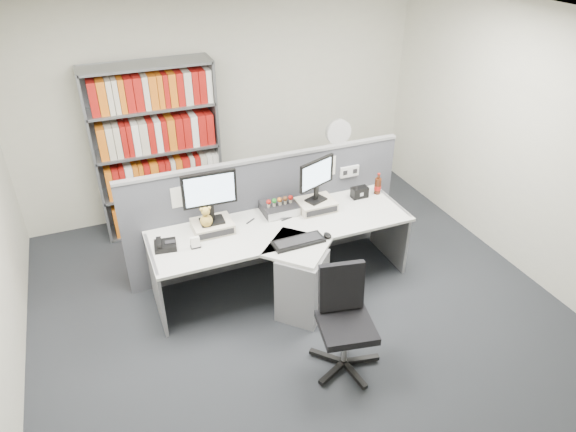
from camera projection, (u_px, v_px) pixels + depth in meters
name	position (u px, v px, depth m)	size (l,w,h in m)	color
ground	(314.00, 333.00, 4.87)	(5.50, 5.50, 0.00)	#2B2D32
room_shell	(320.00, 159.00, 3.94)	(5.04, 5.54, 2.72)	beige
partition	(267.00, 211.00, 5.52)	(3.00, 0.08, 1.27)	#4F5159
desk	(290.00, 259.00, 5.10)	(2.60, 1.20, 0.72)	silver
monitor_riser_left	(213.00, 226.00, 5.03)	(0.38, 0.31, 0.10)	beige
monitor_riser_right	(316.00, 205.00, 5.38)	(0.38, 0.31, 0.10)	beige
monitor_left	(210.00, 193.00, 4.84)	(0.52, 0.17, 0.52)	black
monitor_right	(317.00, 177.00, 5.22)	(0.43, 0.21, 0.46)	black
desktop_pc	(279.00, 208.00, 5.33)	(0.35, 0.31, 0.09)	black
figurines	(280.00, 200.00, 5.27)	(0.29, 0.05, 0.09)	beige
keyboard	(298.00, 242.00, 4.87)	(0.50, 0.20, 0.03)	black
mouse	(328.00, 235.00, 4.95)	(0.07, 0.11, 0.04)	black
desk_phone	(165.00, 245.00, 4.79)	(0.22, 0.21, 0.09)	black
desk_calendar	(195.00, 243.00, 4.79)	(0.09, 0.07, 0.11)	black
plush_toy	(206.00, 218.00, 4.90)	(0.12, 0.12, 0.21)	gold
speaker	(359.00, 192.00, 5.59)	(0.18, 0.10, 0.12)	black
cola_bottle	(378.00, 186.00, 5.65)	(0.07, 0.07, 0.24)	#3F190A
shelving_unit	(157.00, 152.00, 6.00)	(1.41, 0.40, 2.00)	slate
filing_cabinet	(335.00, 185.00, 6.65)	(0.45, 0.61, 0.70)	slate
desk_fan	(338.00, 135.00, 6.29)	(0.32, 0.19, 0.54)	white
office_chair	(344.00, 317.00, 4.33)	(0.61, 0.61, 0.93)	silver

